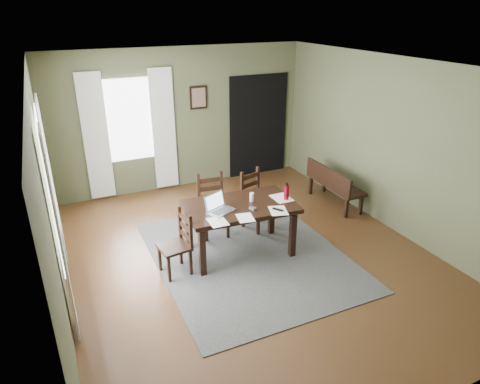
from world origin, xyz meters
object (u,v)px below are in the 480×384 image
water_bottle (286,192)px  dining_table (240,211)px  chair_back_left (213,206)px  chair_back_right (256,200)px  laptop (218,206)px  chair_end (177,244)px  bench (333,182)px

water_bottle → dining_table: bearing=169.3°
chair_back_left → chair_back_right: size_ratio=1.02×
laptop → chair_end: bearing=160.5°
bench → chair_end: bearing=106.2°
chair_back_left → bench: size_ratio=0.76×
chair_back_left → chair_back_right: chair_back_left is taller
chair_back_right → laptop: laptop is taller
chair_back_right → bench: 1.67m
chair_back_left → bench: (2.37, 0.12, -0.05)m
chair_back_left → laptop: (-0.21, -0.76, 0.37)m
chair_back_right → laptop: 1.21m
chair_back_right → water_bottle: size_ratio=3.74×
dining_table → chair_back_right: 0.88m
laptop → chair_back_right: bearing=12.1°
chair_end → bench: size_ratio=0.69×
chair_back_left → chair_back_right: 0.72m
dining_table → chair_end: bearing=-169.8°
laptop → water_bottle: size_ratio=1.69×
laptop → water_bottle: 1.04m
dining_table → chair_end: size_ratio=1.81×
chair_end → water_bottle: water_bottle is taller
chair_back_right → bench: chair_back_right is taller
chair_back_left → laptop: size_ratio=2.25×
chair_end → laptop: 0.75m
dining_table → chair_end: chair_end is taller
chair_back_right → laptop: size_ratio=2.21×
dining_table → bench: dining_table is taller
water_bottle → chair_end: bearing=179.3°
chair_back_left → laptop: 0.87m
laptop → water_bottle: bearing=-28.6°
water_bottle → chair_back_left: bearing=134.4°
bench → laptop: size_ratio=2.95×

